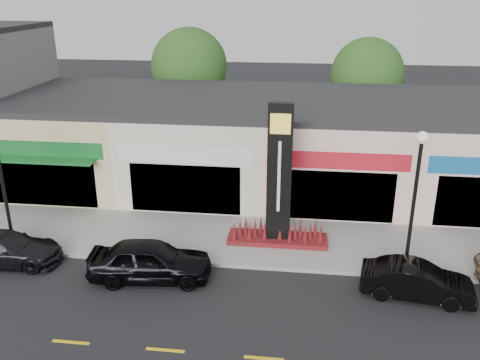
{
  "coord_description": "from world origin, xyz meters",
  "views": [
    {
      "loc": [
        3.78,
        -15.16,
        10.3
      ],
      "look_at": [
        1.42,
        4.0,
        2.95
      ],
      "focal_mm": 38.0,
      "sensor_mm": 36.0,
      "label": 1
    }
  ],
  "objects_px": {
    "car_dark_sedan": "(4,249)",
    "car_black_sedan": "(150,260)",
    "lamp_east_near": "(416,189)",
    "pylon_sign": "(279,195)",
    "lamp_west_near": "(0,171)",
    "car_black_conv": "(417,281)"
  },
  "relations": [
    {
      "from": "car_dark_sedan",
      "to": "car_black_sedan",
      "type": "distance_m",
      "value": 6.08
    },
    {
      "from": "lamp_east_near",
      "to": "car_dark_sedan",
      "type": "relative_size",
      "value": 1.23
    },
    {
      "from": "pylon_sign",
      "to": "car_dark_sedan",
      "type": "distance_m",
      "value": 11.14
    },
    {
      "from": "lamp_west_near",
      "to": "lamp_east_near",
      "type": "distance_m",
      "value": 16.0
    },
    {
      "from": "lamp_west_near",
      "to": "car_black_conv",
      "type": "height_order",
      "value": "lamp_west_near"
    },
    {
      "from": "lamp_east_near",
      "to": "car_dark_sedan",
      "type": "bearing_deg",
      "value": -175.63
    },
    {
      "from": "car_dark_sedan",
      "to": "car_black_conv",
      "type": "xyz_separation_m",
      "value": [
        15.71,
        -0.45,
        -0.01
      ]
    },
    {
      "from": "car_black_conv",
      "to": "lamp_west_near",
      "type": "bearing_deg",
      "value": 92.95
    },
    {
      "from": "car_dark_sedan",
      "to": "car_black_conv",
      "type": "bearing_deg",
      "value": -95.46
    },
    {
      "from": "car_black_sedan",
      "to": "car_black_conv",
      "type": "distance_m",
      "value": 9.64
    },
    {
      "from": "pylon_sign",
      "to": "car_black_conv",
      "type": "bearing_deg",
      "value": -33.32
    },
    {
      "from": "lamp_west_near",
      "to": "car_dark_sedan",
      "type": "relative_size",
      "value": 1.23
    },
    {
      "from": "lamp_west_near",
      "to": "car_dark_sedan",
      "type": "height_order",
      "value": "lamp_west_near"
    },
    {
      "from": "car_dark_sedan",
      "to": "car_black_sedan",
      "type": "xyz_separation_m",
      "value": [
        6.06,
        -0.42,
        0.13
      ]
    },
    {
      "from": "car_dark_sedan",
      "to": "car_black_sedan",
      "type": "relative_size",
      "value": 0.98
    },
    {
      "from": "lamp_west_near",
      "to": "car_black_conv",
      "type": "relative_size",
      "value": 1.41
    },
    {
      "from": "lamp_west_near",
      "to": "car_black_sedan",
      "type": "relative_size",
      "value": 1.2
    },
    {
      "from": "lamp_west_near",
      "to": "car_black_conv",
      "type": "xyz_separation_m",
      "value": [
        16.08,
        -1.64,
        -2.84
      ]
    },
    {
      "from": "pylon_sign",
      "to": "car_black_sedan",
      "type": "height_order",
      "value": "pylon_sign"
    },
    {
      "from": "lamp_west_near",
      "to": "pylon_sign",
      "type": "height_order",
      "value": "pylon_sign"
    },
    {
      "from": "lamp_east_near",
      "to": "car_black_conv",
      "type": "height_order",
      "value": "lamp_east_near"
    },
    {
      "from": "pylon_sign",
      "to": "car_dark_sedan",
      "type": "height_order",
      "value": "pylon_sign"
    }
  ]
}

